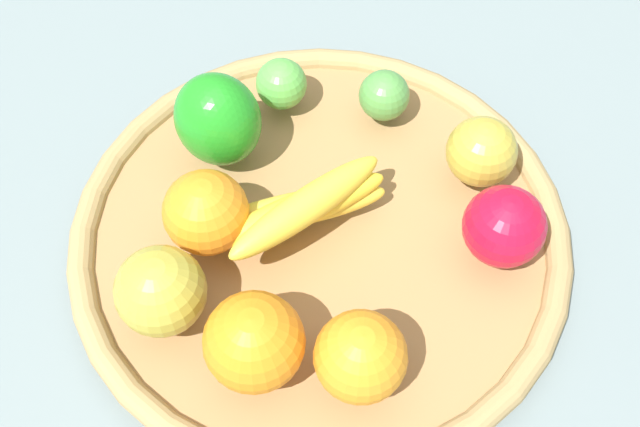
{
  "coord_description": "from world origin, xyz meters",
  "views": [
    {
      "loc": [
        0.33,
        -0.22,
        0.65
      ],
      "look_at": [
        0.0,
        0.0,
        0.06
      ],
      "focal_mm": 44.62,
      "sensor_mm": 36.0,
      "label": 1
    }
  ],
  "objects_px": {
    "lime_0": "(281,84)",
    "orange_2": "(254,342)",
    "orange_1": "(206,212)",
    "lime_1": "(384,95)",
    "banana_bunch": "(303,209)",
    "apple_2": "(482,152)",
    "bell_pepper": "(218,120)",
    "apple_1": "(504,226)",
    "orange_0": "(361,357)",
    "apple_0": "(159,289)"
  },
  "relations": [
    {
      "from": "banana_bunch",
      "to": "lime_1",
      "type": "relative_size",
      "value": 3.33
    },
    {
      "from": "banana_bunch",
      "to": "apple_2",
      "type": "relative_size",
      "value": 2.54
    },
    {
      "from": "orange_2",
      "to": "apple_1",
      "type": "bearing_deg",
      "value": 83.52
    },
    {
      "from": "bell_pepper",
      "to": "lime_0",
      "type": "distance_m",
      "value": 0.09
    },
    {
      "from": "banana_bunch",
      "to": "lime_0",
      "type": "height_order",
      "value": "banana_bunch"
    },
    {
      "from": "orange_1",
      "to": "lime_1",
      "type": "distance_m",
      "value": 0.22
    },
    {
      "from": "lime_1",
      "to": "apple_2",
      "type": "relative_size",
      "value": 0.76
    },
    {
      "from": "apple_2",
      "to": "orange_0",
      "type": "bearing_deg",
      "value": -63.94
    },
    {
      "from": "orange_0",
      "to": "apple_1",
      "type": "height_order",
      "value": "orange_0"
    },
    {
      "from": "orange_1",
      "to": "bell_pepper",
      "type": "height_order",
      "value": "bell_pepper"
    },
    {
      "from": "banana_bunch",
      "to": "apple_1",
      "type": "bearing_deg",
      "value": 48.6
    },
    {
      "from": "lime_0",
      "to": "apple_2",
      "type": "relative_size",
      "value": 0.77
    },
    {
      "from": "orange_1",
      "to": "lime_0",
      "type": "distance_m",
      "value": 0.17
    },
    {
      "from": "orange_0",
      "to": "bell_pepper",
      "type": "bearing_deg",
      "value": 174.69
    },
    {
      "from": "lime_0",
      "to": "banana_bunch",
      "type": "bearing_deg",
      "value": -25.4
    },
    {
      "from": "orange_0",
      "to": "bell_pepper",
      "type": "relative_size",
      "value": 0.78
    },
    {
      "from": "lime_0",
      "to": "orange_2",
      "type": "xyz_separation_m",
      "value": [
        0.23,
        -0.17,
        0.02
      ]
    },
    {
      "from": "orange_0",
      "to": "apple_0",
      "type": "bearing_deg",
      "value": -143.9
    },
    {
      "from": "orange_1",
      "to": "apple_2",
      "type": "bearing_deg",
      "value": 71.85
    },
    {
      "from": "apple_0",
      "to": "banana_bunch",
      "type": "bearing_deg",
      "value": 91.94
    },
    {
      "from": "banana_bunch",
      "to": "apple_2",
      "type": "bearing_deg",
      "value": 76.45
    },
    {
      "from": "banana_bunch",
      "to": "lime_1",
      "type": "distance_m",
      "value": 0.16
    },
    {
      "from": "orange_0",
      "to": "apple_0",
      "type": "relative_size",
      "value": 0.98
    },
    {
      "from": "lime_1",
      "to": "lime_0",
      "type": "height_order",
      "value": "same"
    },
    {
      "from": "bell_pepper",
      "to": "apple_1",
      "type": "xyz_separation_m",
      "value": [
        0.23,
        0.15,
        -0.01
      ]
    },
    {
      "from": "lime_0",
      "to": "apple_2",
      "type": "height_order",
      "value": "apple_2"
    },
    {
      "from": "apple_0",
      "to": "lime_1",
      "type": "distance_m",
      "value": 0.3
    },
    {
      "from": "lime_0",
      "to": "orange_2",
      "type": "relative_size",
      "value": 0.63
    },
    {
      "from": "orange_0",
      "to": "apple_1",
      "type": "distance_m",
      "value": 0.18
    },
    {
      "from": "lime_1",
      "to": "apple_2",
      "type": "height_order",
      "value": "apple_2"
    },
    {
      "from": "orange_2",
      "to": "lime_1",
      "type": "bearing_deg",
      "value": 122.94
    },
    {
      "from": "apple_1",
      "to": "banana_bunch",
      "type": "bearing_deg",
      "value": -131.4
    },
    {
      "from": "orange_1",
      "to": "orange_0",
      "type": "xyz_separation_m",
      "value": [
        0.19,
        0.03,
        -0.0
      ]
    },
    {
      "from": "orange_0",
      "to": "lime_1",
      "type": "height_order",
      "value": "orange_0"
    },
    {
      "from": "apple_0",
      "to": "apple_1",
      "type": "bearing_deg",
      "value": 67.96
    },
    {
      "from": "lime_0",
      "to": "lime_1",
      "type": "bearing_deg",
      "value": 47.64
    },
    {
      "from": "apple_0",
      "to": "orange_2",
      "type": "height_order",
      "value": "orange_2"
    },
    {
      "from": "orange_1",
      "to": "banana_bunch",
      "type": "relative_size",
      "value": 0.45
    },
    {
      "from": "banana_bunch",
      "to": "orange_2",
      "type": "height_order",
      "value": "orange_2"
    },
    {
      "from": "orange_0",
      "to": "apple_2",
      "type": "bearing_deg",
      "value": 116.06
    },
    {
      "from": "orange_1",
      "to": "lime_1",
      "type": "relative_size",
      "value": 1.51
    },
    {
      "from": "bell_pepper",
      "to": "apple_2",
      "type": "distance_m",
      "value": 0.25
    },
    {
      "from": "apple_1",
      "to": "apple_2",
      "type": "xyz_separation_m",
      "value": [
        -0.08,
        0.04,
        -0.0
      ]
    },
    {
      "from": "banana_bunch",
      "to": "bell_pepper",
      "type": "distance_m",
      "value": 0.12
    },
    {
      "from": "orange_2",
      "to": "apple_0",
      "type": "bearing_deg",
      "value": -155.05
    },
    {
      "from": "bell_pepper",
      "to": "apple_1",
      "type": "relative_size",
      "value": 1.32
    },
    {
      "from": "orange_1",
      "to": "banana_bunch",
      "type": "distance_m",
      "value": 0.09
    },
    {
      "from": "orange_1",
      "to": "apple_1",
      "type": "height_order",
      "value": "orange_1"
    },
    {
      "from": "orange_0",
      "to": "apple_1",
      "type": "bearing_deg",
      "value": 99.41
    },
    {
      "from": "banana_bunch",
      "to": "bell_pepper",
      "type": "bearing_deg",
      "value": -171.77
    }
  ]
}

